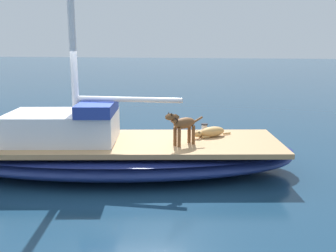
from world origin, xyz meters
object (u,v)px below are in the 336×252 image
sailboat_main (121,156)px  dog_brown (183,125)px  mooring_buoy (111,113)px  dog_tan (211,132)px  deck_winch (204,128)px

sailboat_main → dog_brown: 1.52m
sailboat_main → mooring_buoy: bearing=19.8°
dog_brown → dog_tan: bearing=-33.4°
sailboat_main → deck_winch: 2.00m
dog_brown → mooring_buoy: dog_brown is taller
deck_winch → mooring_buoy: deck_winch is taller
mooring_buoy → sailboat_main: bearing=-160.2°
sailboat_main → mooring_buoy: (5.40, 1.94, -0.12)m
sailboat_main → mooring_buoy: 5.74m
dog_brown → deck_winch: dog_brown is taller
sailboat_main → deck_winch: bearing=-58.7°
dog_tan → mooring_buoy: dog_tan is taller
deck_winch → dog_tan: bearing=-156.0°
dog_tan → mooring_buoy: 6.10m
dog_tan → deck_winch: bearing=24.0°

